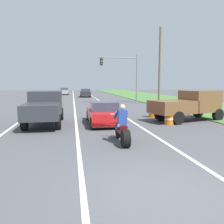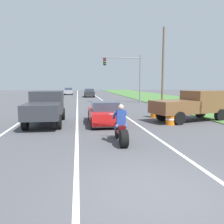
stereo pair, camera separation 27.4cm
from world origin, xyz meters
TOP-DOWN VIEW (x-y plane):
  - ground_plane at (0.00, 0.00)m, footprint 160.00×160.00m
  - lane_stripe_left_solid at (-5.40, 20.00)m, footprint 0.14×120.00m
  - lane_stripe_right_solid at (1.80, 20.00)m, footprint 0.14×120.00m
  - lane_stripe_centre_dashed at (-1.80, 20.00)m, footprint 0.14×120.00m
  - grass_verge_right at (11.92, 20.00)m, footprint 10.00×120.00m
  - motorcycle_with_rider at (0.00, 4.29)m, footprint 0.70×2.21m
  - sports_car_red at (-0.13, 9.06)m, footprint 1.84×4.30m
  - pickup_truck_left_lane_dark_grey at (-3.64, 9.37)m, footprint 2.02×4.80m
  - pickup_truck_right_shoulder_brown at (5.57, 9.30)m, footprint 5.14×3.14m
  - traffic_light_mast_near at (4.56, 23.84)m, footprint 5.00×0.34m
  - utility_pole_roadside at (8.22, 21.55)m, footprint 0.24×0.24m
  - construction_barrel_nearest at (3.73, 8.14)m, footprint 0.58×0.58m
  - construction_barrel_mid at (3.74, 11.15)m, footprint 0.58×0.58m
  - distant_car_far_ahead at (0.32, 37.11)m, footprint 1.80×4.00m
  - distant_car_further_ahead at (-3.68, 46.52)m, footprint 1.80×4.00m

SIDE VIEW (x-z plane):
  - ground_plane at x=0.00m, z-range 0.00..0.00m
  - lane_stripe_left_solid at x=-5.40m, z-range 0.00..0.01m
  - lane_stripe_right_solid at x=1.80m, z-range 0.00..0.01m
  - lane_stripe_centre_dashed at x=-1.80m, z-range 0.00..0.01m
  - grass_verge_right at x=11.92m, z-range 0.00..0.06m
  - construction_barrel_nearest at x=3.73m, z-range 0.00..1.00m
  - construction_barrel_mid at x=3.74m, z-range 0.00..1.00m
  - motorcycle_with_rider at x=0.00m, z-range -0.22..1.40m
  - sports_car_red at x=-0.13m, z-range -0.05..1.31m
  - distant_car_far_ahead at x=0.32m, z-range 0.02..1.52m
  - distant_car_further_ahead at x=-3.68m, z-range 0.02..1.52m
  - pickup_truck_left_lane_dark_grey at x=-3.64m, z-range 0.12..2.10m
  - pickup_truck_right_shoulder_brown at x=5.57m, z-range 0.12..2.10m
  - traffic_light_mast_near at x=4.56m, z-range 1.02..7.02m
  - utility_pole_roadside at x=8.22m, z-range 0.00..8.92m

